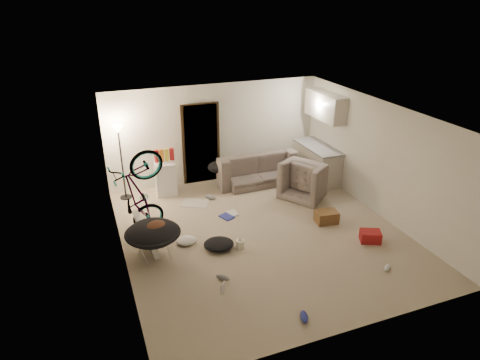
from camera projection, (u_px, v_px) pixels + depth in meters
name	position (u px, v px, depth m)	size (l,w,h in m)	color
floor	(261.00, 233.00, 8.82)	(5.50, 6.00, 0.02)	#B9A98E
ceiling	(264.00, 114.00, 7.79)	(5.50, 6.00, 0.02)	white
wall_back	(215.00, 133.00, 10.87)	(5.50, 0.02, 2.50)	white
wall_front	(353.00, 262.00, 5.74)	(5.50, 0.02, 2.50)	white
wall_left	(117.00, 200.00, 7.40)	(0.02, 6.00, 2.50)	white
wall_right	(380.00, 159.00, 9.21)	(0.02, 6.00, 2.50)	white
doorway	(201.00, 144.00, 10.80)	(0.85, 0.10, 2.04)	black
door_trim	(201.00, 144.00, 10.77)	(0.97, 0.04, 2.10)	black
floor_lamp	(120.00, 147.00, 9.76)	(0.28, 0.28, 1.81)	black
kitchen_counter	(317.00, 163.00, 11.14)	(0.60, 1.50, 0.88)	beige
counter_top	(318.00, 147.00, 10.95)	(0.64, 1.54, 0.04)	gray
kitchen_uppers	(326.00, 106.00, 10.56)	(0.38, 1.40, 0.65)	beige
sofa	(254.00, 170.00, 11.06)	(2.07, 0.81, 0.61)	#323932
armchair	(309.00, 181.00, 10.35)	(1.03, 0.90, 0.67)	#323932
bicycle	(141.00, 213.00, 8.55)	(0.66, 1.90, 1.00)	black
book_asset	(221.00, 295.00, 7.01)	(0.15, 0.20, 0.02)	maroon
mini_fridge	(166.00, 178.00, 10.36)	(0.48, 0.48, 0.82)	white
snack_box_0	(157.00, 156.00, 10.06)	(0.10, 0.07, 0.30)	maroon
snack_box_1	(162.00, 155.00, 10.10)	(0.10, 0.07, 0.30)	orange
snack_box_2	(167.00, 155.00, 10.14)	(0.10, 0.07, 0.30)	gold
snack_box_3	(172.00, 154.00, 10.18)	(0.10, 0.07, 0.30)	maroon
saucer_chair	(153.00, 237.00, 7.84)	(1.02, 1.02, 0.73)	silver
hoodie	(155.00, 228.00, 7.75)	(0.48, 0.40, 0.22)	#4D2A1A
sofa_drape	(219.00, 167.00, 10.65)	(0.56, 0.46, 0.28)	black
tv_box	(146.00, 234.00, 8.17)	(0.11, 0.95, 0.62)	silver
drink_case_a	(326.00, 217.00, 9.17)	(0.46, 0.33, 0.26)	brown
drink_case_b	(370.00, 236.00, 8.48)	(0.39, 0.29, 0.23)	maroon
juicer	(240.00, 243.00, 8.26)	(0.17, 0.17, 0.25)	white
newspaper	(195.00, 203.00, 10.04)	(0.45, 0.59, 0.01)	beige
book_blue	(227.00, 217.00, 9.40)	(0.22, 0.30, 0.03)	navy
book_white	(232.00, 213.00, 9.56)	(0.22, 0.29, 0.03)	silver
shoe_0	(232.00, 184.00, 10.89)	(0.29, 0.12, 0.11)	navy
shoe_1	(210.00, 197.00, 10.20)	(0.30, 0.12, 0.11)	slate
shoe_2	(304.00, 317.00, 6.49)	(0.26, 0.11, 0.10)	navy
shoe_3	(223.00, 278.00, 7.38)	(0.26, 0.10, 0.10)	slate
shoe_4	(387.00, 268.00, 7.64)	(0.24, 0.10, 0.09)	white
clothes_lump_a	(219.00, 244.00, 8.25)	(0.59, 0.50, 0.19)	black
clothes_lump_b	(257.00, 177.00, 11.29)	(0.43, 0.37, 0.13)	black
clothes_lump_c	(186.00, 240.00, 8.43)	(0.39, 0.34, 0.12)	silver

